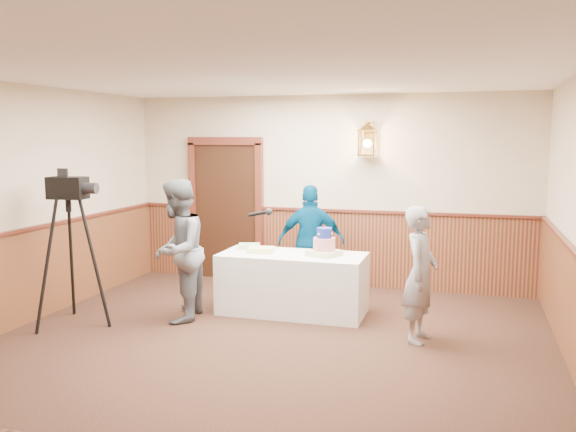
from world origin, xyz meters
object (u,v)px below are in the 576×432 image
Objects in this scene: tiered_cake at (324,245)px; baker at (420,274)px; tv_camera_rig at (71,259)px; interviewer at (178,250)px; sheet_cake_yellow at (261,250)px; sheet_cake_green at (249,246)px; assistant_p at (311,241)px; display_table at (293,283)px.

baker reaches higher than tiered_cake.
baker is at bearing 2.91° from tv_camera_rig.
interviewer is 0.98× the size of tv_camera_rig.
tiered_cake is at bearing 72.55° from baker.
tv_camera_rig reaches higher than tiered_cake.
sheet_cake_yellow is at bearing -178.47° from tiered_cake.
sheet_cake_green is 0.92m from assistant_p.
display_table is at bearing 3.25° from sheet_cake_yellow.
baker is at bearing -19.70° from sheet_cake_green.
tiered_cake is 1.37m from baker.
assistant_p is 0.89× the size of tv_camera_rig.
assistant_p is at bearing 130.41° from interviewer.
interviewer is (-0.59, -0.86, 0.07)m from sheet_cake_green.
sheet_cake_green is 2.38m from baker.
interviewer is at bearing 101.28° from baker.
display_table is 1.03× the size of tv_camera_rig.
sheet_cake_green is 0.16× the size of tv_camera_rig.
sheet_cake_green is 0.16× the size of interviewer.
assistant_p is (1.26, 1.49, -0.08)m from interviewer.
sheet_cake_green is 0.18× the size of assistant_p.
baker is (2.83, 0.05, -0.12)m from interviewer.
sheet_cake_green is at bearing 31.55° from assistant_p.
tv_camera_rig is at bearing -152.51° from display_table.
sheet_cake_yellow is 0.21× the size of assistant_p.
sheet_cake_green is (-0.23, 0.19, -0.00)m from sheet_cake_yellow.
interviewer is 1.95m from assistant_p.
baker is (1.61, -0.63, 0.36)m from display_table.
interviewer is at bearing -150.75° from display_table.
sheet_cake_yellow is at bearing 26.24° from tv_camera_rig.
sheet_cake_green is 1.04m from interviewer.
interviewer is (-1.63, -0.68, -0.03)m from tiered_cake.
sheet_cake_green reaches higher than display_table.
tv_camera_rig is (-1.69, -1.38, 0.00)m from sheet_cake_green.
baker is 3.98m from tv_camera_rig.
sheet_cake_green is at bearing 170.62° from tiered_cake.
interviewer is at bearing 37.75° from assistant_p.
baker is 0.95× the size of assistant_p.
assistant_p is (0.03, 0.81, 0.40)m from display_table.
baker reaches higher than sheet_cake_green.
tiered_cake is at bearing -9.38° from sheet_cake_green.
sheet_cake_yellow is 2.26m from tv_camera_rig.
interviewer is 2.83m from baker.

